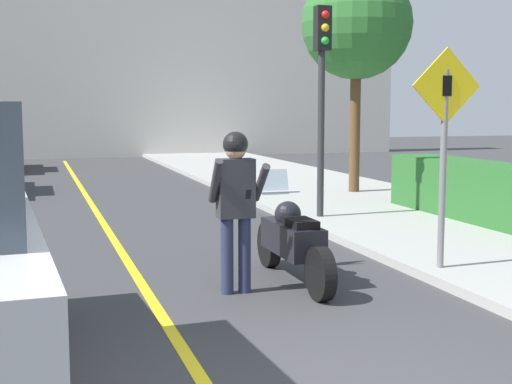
# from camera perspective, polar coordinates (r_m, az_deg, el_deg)

# --- Properties ---
(road_center_line) EXTENTS (0.12, 36.00, 0.01)m
(road_center_line) POSITION_cam_1_polar(r_m,az_deg,el_deg) (10.40, -10.75, -4.67)
(road_center_line) COLOR yellow
(road_center_line) RESTS_ON ground
(building_backdrop) EXTENTS (28.00, 1.20, 7.19)m
(building_backdrop) POSITION_cam_1_polar(r_m,az_deg,el_deg) (30.22, -14.31, 9.53)
(building_backdrop) COLOR beige
(building_backdrop) RESTS_ON ground
(motorcycle) EXTENTS (0.62, 2.30, 1.28)m
(motorcycle) POSITION_cam_1_polar(r_m,az_deg,el_deg) (8.39, 2.91, -3.90)
(motorcycle) COLOR black
(motorcycle) RESTS_ON ground
(person_biker) EXTENTS (0.59, 0.48, 1.79)m
(person_biker) POSITION_cam_1_polar(r_m,az_deg,el_deg) (7.78, -1.63, -0.17)
(person_biker) COLOR #282D4C
(person_biker) RESTS_ON ground
(crossing_sign) EXTENTS (0.91, 0.08, 2.64)m
(crossing_sign) POSITION_cam_1_polar(r_m,az_deg,el_deg) (8.77, 14.84, 4.31)
(crossing_sign) COLOR slate
(crossing_sign) RESTS_ON sidewalk_curb
(traffic_light) EXTENTS (0.26, 0.30, 3.67)m
(traffic_light) POSITION_cam_1_polar(r_m,az_deg,el_deg) (12.61, 5.31, 9.58)
(traffic_light) COLOR #2D2D30
(traffic_light) RESTS_ON sidewalk_curb
(hedge_row) EXTENTS (0.90, 4.90, 0.99)m
(hedge_row) POSITION_cam_1_polar(r_m,az_deg,el_deg) (12.81, 17.75, 0.03)
(hedge_row) COLOR #286028
(hedge_row) RESTS_ON sidewalk_curb
(street_tree) EXTENTS (2.50, 2.50, 5.05)m
(street_tree) POSITION_cam_1_polar(r_m,az_deg,el_deg) (16.59, 8.05, 13.12)
(street_tree) COLOR brown
(street_tree) RESTS_ON sidewalk_curb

